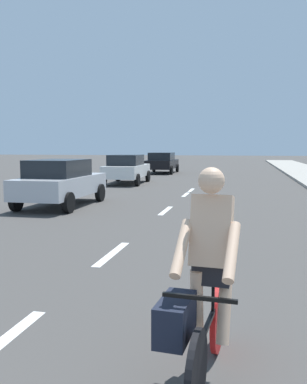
{
  "coord_description": "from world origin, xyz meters",
  "views": [
    {
      "loc": [
        2.38,
        0.45,
        1.98
      ],
      "look_at": [
        0.63,
        8.41,
        1.1
      ],
      "focal_mm": 38.89,
      "sensor_mm": 36.0,
      "label": 1
    }
  ],
  "objects_px": {
    "parked_car_white": "(127,168)",
    "parked_car_silver": "(61,181)",
    "cyclist": "(203,286)",
    "parked_car_black": "(162,162)"
  },
  "relations": [
    {
      "from": "parked_car_white",
      "to": "parked_car_silver",
      "type": "bearing_deg",
      "value": -90.87
    },
    {
      "from": "cyclist",
      "to": "parked_car_white",
      "type": "relative_size",
      "value": 0.42
    },
    {
      "from": "cyclist",
      "to": "parked_car_white",
      "type": "bearing_deg",
      "value": -67.28
    },
    {
      "from": "cyclist",
      "to": "parked_car_silver",
      "type": "relative_size",
      "value": 0.44
    },
    {
      "from": "cyclist",
      "to": "parked_car_black",
      "type": "bearing_deg",
      "value": -73.33
    },
    {
      "from": "parked_car_black",
      "to": "cyclist",
      "type": "bearing_deg",
      "value": -79.18
    },
    {
      "from": "cyclist",
      "to": "parked_car_black",
      "type": "relative_size",
      "value": 0.4
    },
    {
      "from": "parked_car_silver",
      "to": "parked_car_white",
      "type": "xyz_separation_m",
      "value": [
        -0.23,
        8.82,
        0.0
      ]
    },
    {
      "from": "parked_car_black",
      "to": "parked_car_white",
      "type": "bearing_deg",
      "value": -91.67
    },
    {
      "from": "parked_car_white",
      "to": "parked_car_black",
      "type": "xyz_separation_m",
      "value": [
        0.1,
        9.39,
        0.0
      ]
    }
  ]
}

